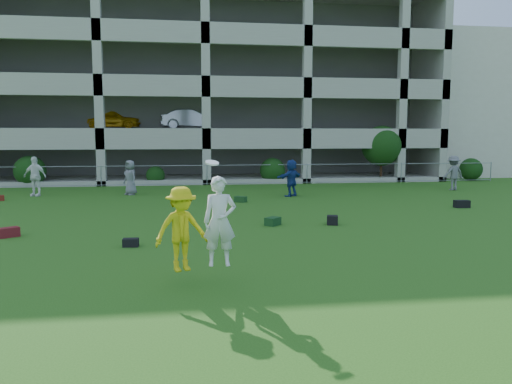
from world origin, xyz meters
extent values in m
plane|color=#235114|center=(0.00, 0.00, 0.00)|extent=(100.00, 100.00, 0.00)
cube|color=beige|center=(23.00, 28.00, 5.00)|extent=(16.00, 14.00, 10.00)
imported|color=white|center=(-8.40, 14.84, 0.95)|extent=(1.20, 0.74, 1.90)
imported|color=slate|center=(-3.93, 14.70, 0.85)|extent=(0.95, 0.98, 1.70)
imported|color=navy|center=(3.75, 13.04, 0.88)|extent=(1.60, 1.43, 1.76)
imported|color=slate|center=(12.82, 14.42, 0.91)|extent=(1.27, 0.85, 1.82)
cube|color=#52160E|center=(-6.33, 4.79, 0.14)|extent=(0.62, 0.56, 0.28)
cube|color=black|center=(-2.72, 3.03, 0.11)|extent=(0.42, 0.28, 0.22)
cube|color=#133418|center=(1.53, 5.57, 0.13)|extent=(0.60, 0.60, 0.26)
cube|color=black|center=(3.48, 5.41, 0.15)|extent=(0.43, 0.43, 0.30)
cube|color=black|center=(9.79, 8.38, 0.15)|extent=(0.63, 0.36, 0.30)
cube|color=#133418|center=(1.12, 11.31, 0.12)|extent=(0.58, 0.54, 0.25)
imported|color=gold|center=(-1.36, -0.53, 1.11)|extent=(1.22, 0.95, 1.66)
imported|color=silver|center=(-0.63, -0.72, 1.28)|extent=(0.64, 0.43, 1.73)
cylinder|color=white|center=(-0.75, -0.40, 2.39)|extent=(0.28, 0.27, 0.13)
cube|color=#9E998C|center=(0.00, 32.75, 6.00)|extent=(30.00, 0.50, 12.00)
cube|color=#9E998C|center=(14.75, 26.00, 6.00)|extent=(0.50, 14.00, 12.00)
cube|color=#9E998C|center=(0.00, 26.00, 11.85)|extent=(30.00, 14.00, 0.30)
cube|color=#9E998C|center=(0.00, 26.00, 0.15)|extent=(30.00, 14.00, 0.30)
cube|color=#9E998C|center=(0.00, 26.00, 3.15)|extent=(30.00, 14.00, 0.30)
cube|color=#9E998C|center=(0.00, 26.00, 6.15)|extent=(30.00, 14.00, 0.30)
cube|color=#9E998C|center=(0.00, 26.00, 9.15)|extent=(30.00, 14.00, 0.30)
cube|color=#9E998C|center=(0.00, 19.15, 2.55)|extent=(30.00, 0.30, 0.90)
cube|color=#9E998C|center=(0.00, 19.15, 5.55)|extent=(30.00, 0.30, 0.90)
cube|color=#9E998C|center=(0.00, 19.15, 8.55)|extent=(30.00, 0.30, 0.90)
cube|color=#9E998C|center=(-6.00, 19.25, 6.00)|extent=(0.50, 0.50, 12.00)
cube|color=#9E998C|center=(0.00, 19.25, 6.00)|extent=(0.50, 0.50, 12.00)
cube|color=#9E998C|center=(6.00, 19.25, 6.00)|extent=(0.50, 0.50, 12.00)
cube|color=#9E998C|center=(12.00, 19.25, 6.00)|extent=(0.50, 0.50, 12.00)
cube|color=#605E59|center=(0.00, 28.00, 6.00)|extent=(29.00, 9.00, 11.60)
imported|color=#EFA60C|center=(-5.96, 24.00, 3.96)|extent=(4.08, 2.17, 1.32)
imported|color=#BABBC1|center=(-0.91, 24.00, 3.96)|extent=(4.17, 2.00, 1.32)
cylinder|color=gray|center=(-6.00, 19.00, 0.60)|extent=(0.06, 0.06, 1.20)
cylinder|color=gray|center=(0.00, 19.00, 0.60)|extent=(0.06, 0.06, 1.20)
cylinder|color=gray|center=(6.00, 19.00, 0.60)|extent=(0.06, 0.06, 1.20)
cylinder|color=gray|center=(12.00, 19.00, 0.60)|extent=(0.06, 0.06, 1.20)
cylinder|color=gray|center=(18.00, 19.00, 0.60)|extent=(0.06, 0.06, 1.20)
cylinder|color=gray|center=(0.00, 19.00, 1.15)|extent=(36.00, 0.04, 0.04)
cylinder|color=gray|center=(0.00, 19.00, 0.08)|extent=(36.00, 0.04, 0.04)
sphere|color=#163D11|center=(-10.00, 19.60, 0.88)|extent=(1.76, 1.76, 1.76)
sphere|color=#163D11|center=(-3.00, 19.60, 0.55)|extent=(1.10, 1.10, 1.10)
sphere|color=#163D11|center=(4.00, 19.60, 0.77)|extent=(1.54, 1.54, 1.54)
cylinder|color=#382314|center=(11.00, 19.80, 0.98)|extent=(0.16, 0.16, 1.96)
sphere|color=#163D11|center=(11.00, 19.80, 2.24)|extent=(2.52, 2.52, 2.52)
sphere|color=#163D11|center=(17.00, 19.60, 0.72)|extent=(1.43, 1.43, 1.43)
camera|label=1|loc=(-1.28, -10.19, 2.94)|focal=35.00mm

